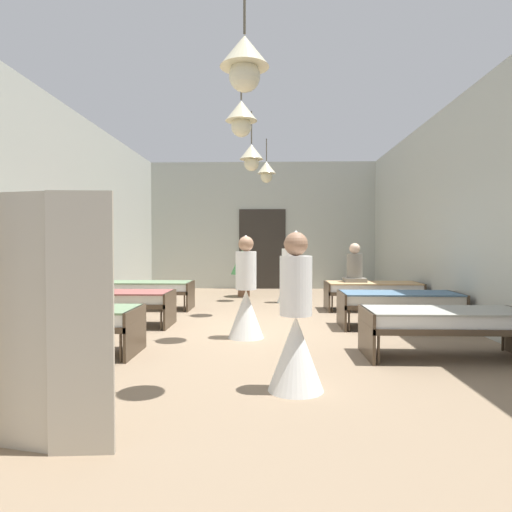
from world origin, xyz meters
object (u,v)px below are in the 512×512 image
Objects in this scene: nurse_mid_aisle at (246,301)px; nurse_near_aisle at (296,334)px; bed_left_row_0 at (60,319)px; bed_right_row_0 at (445,321)px; bed_right_row_2 at (373,289)px; nurse_far_aisle at (288,280)px; privacy_screen at (18,323)px; bed_left_row_1 at (114,300)px; patient_seated_primary at (355,268)px; bed_left_row_2 at (146,288)px; potted_plant at (244,263)px; bed_right_row_1 at (399,301)px.

nurse_near_aisle is at bearing 39.21° from nurse_mid_aisle.
bed_left_row_0 is 1.00× the size of bed_right_row_0.
bed_right_row_2 is 1.28× the size of nurse_far_aisle.
bed_left_row_1 is at bearing 114.58° from privacy_screen.
privacy_screen is (-3.37, -6.47, -0.02)m from patient_seated_primary.
bed_right_row_0 is 6.02m from bed_left_row_2.
nurse_mid_aisle is 3.56m from patient_seated_primary.
bed_left_row_0 is 1.00× the size of bed_left_row_2.
nurse_mid_aisle is (-2.44, -2.76, 0.09)m from bed_right_row_2.
nurse_far_aisle is at bearing 87.41° from privacy_screen.
nurse_near_aisle is 7.43m from potted_plant.
patient_seated_primary is at bearing 99.94° from bed_right_row_1.
patient_seated_primary is at bearing 1.29° from bed_left_row_2.
bed_left_row_2 is 6.46m from privacy_screen.
bed_right_row_0 is 6.71m from potted_plant.
bed_left_row_1 is 1.28× the size of nurse_near_aisle.
bed_right_row_1 is 1.28× the size of nurse_mid_aisle.
potted_plant is (1.90, 2.29, 0.42)m from bed_left_row_2.
bed_right_row_2 is at bearing 0.00° from bed_left_row_2.
patient_seated_primary is (1.50, 5.17, 0.34)m from nurse_near_aisle.
nurse_near_aisle reaches higher than bed_left_row_2.
nurse_mid_aisle reaches higher than bed_right_row_2.
bed_right_row_2 is (0.00, 3.80, 0.00)m from bed_right_row_0.
nurse_mid_aisle is at bearing -29.73° from nurse_near_aisle.
nurse_near_aisle is (2.82, -5.07, 0.09)m from bed_left_row_2.
patient_seated_primary is at bearing 75.09° from privacy_screen.
privacy_screen is (0.95, -4.47, 0.41)m from bed_left_row_1.
patient_seated_primary reaches higher than bed_right_row_0.
nurse_near_aisle is (2.82, -1.27, 0.09)m from bed_left_row_0.
bed_left_row_0 and bed_left_row_1 have the same top height.
nurse_far_aisle reaches higher than potted_plant.
privacy_screen reaches higher than potted_plant.
bed_left_row_1 is 1.28× the size of nurse_mid_aisle.
bed_left_row_1 is 4.27m from nurse_far_aisle.
potted_plant reaches higher than bed_left_row_2.
nurse_near_aisle is at bearing -177.65° from nurse_far_aisle.
privacy_screen is at bearing -117.50° from patient_seated_primary.
nurse_near_aisle is at bearing -106.18° from patient_seated_primary.
bed_left_row_2 is 1.28× the size of nurse_far_aisle.
bed_right_row_1 is 1.28× the size of nurse_far_aisle.
privacy_screen is (-3.72, -4.47, 0.41)m from bed_right_row_1.
patient_seated_primary is (-0.35, 3.90, 0.43)m from bed_right_row_0.
bed_left_row_0 is 6.02m from bed_right_row_2.
bed_right_row_0 is 3.94m from patient_seated_primary.
patient_seated_primary reaches higher than bed_right_row_2.
bed_left_row_2 is (0.00, 1.90, 0.00)m from bed_left_row_1.
nurse_mid_aisle is 1.00× the size of nurse_far_aisle.
nurse_mid_aisle is at bearing -126.15° from patient_seated_primary.
privacy_screen reaches higher than nurse_near_aisle.
bed_left_row_2 is at bearing 90.00° from bed_left_row_0.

